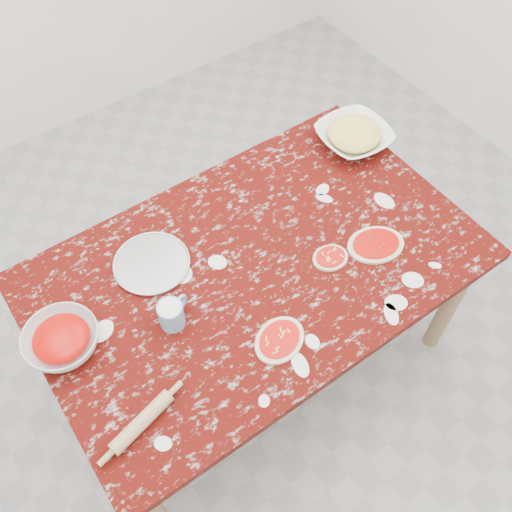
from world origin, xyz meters
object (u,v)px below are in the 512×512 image
(sauce_bowl, at_px, (62,340))
(flour_mug, at_px, (172,314))
(worktable, at_px, (256,277))
(pizza_tray, at_px, (152,264))
(cheese_bowl, at_px, (354,137))
(rolling_pin, at_px, (142,422))

(sauce_bowl, bearing_deg, flour_mug, -20.57)
(worktable, distance_m, pizza_tray, 0.39)
(worktable, xyz_separation_m, cheese_bowl, (0.70, 0.27, 0.12))
(worktable, height_order, flour_mug, flour_mug)
(pizza_tray, distance_m, flour_mug, 0.26)
(pizza_tray, bearing_deg, rolling_pin, -121.83)
(rolling_pin, bearing_deg, cheese_bowl, 22.95)
(cheese_bowl, distance_m, flour_mug, 1.10)
(worktable, distance_m, sauce_bowl, 0.72)
(cheese_bowl, relative_size, rolling_pin, 1.30)
(cheese_bowl, height_order, rolling_pin, cheese_bowl)
(sauce_bowl, xyz_separation_m, rolling_pin, (0.08, -0.38, -0.02))
(pizza_tray, relative_size, rolling_pin, 1.20)
(worktable, distance_m, cheese_bowl, 0.76)
(rolling_pin, bearing_deg, worktable, 24.63)
(pizza_tray, xyz_separation_m, flour_mug, (-0.05, -0.25, 0.05))
(worktable, relative_size, pizza_tray, 5.87)
(sauce_bowl, bearing_deg, worktable, -7.71)
(pizza_tray, height_order, sauce_bowl, sauce_bowl)
(pizza_tray, distance_m, cheese_bowl, 1.01)
(flour_mug, relative_size, rolling_pin, 0.55)
(cheese_bowl, xyz_separation_m, flour_mug, (-1.06, -0.30, 0.02))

